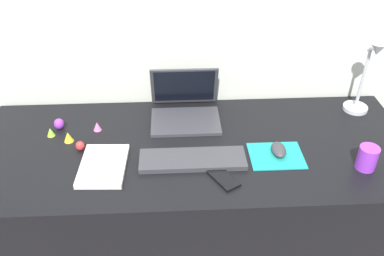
% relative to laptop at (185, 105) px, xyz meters
% --- Properties ---
extents(back_wall, '(2.98, 0.05, 1.68)m').
position_rel_laptop_xyz_m(back_wall, '(0.03, 0.17, 0.05)').
color(back_wall, beige).
rests_on(back_wall, ground_plane).
extents(desk, '(1.78, 0.71, 0.74)m').
position_rel_laptop_xyz_m(desk, '(0.03, -0.23, -0.42)').
color(desk, black).
rests_on(desk, ground_plane).
extents(laptop, '(0.30, 0.27, 0.21)m').
position_rel_laptop_xyz_m(laptop, '(0.00, 0.00, 0.00)').
color(laptop, '#333338').
rests_on(laptop, desk).
extents(keyboard, '(0.41, 0.13, 0.02)m').
position_rel_laptop_xyz_m(keyboard, '(0.02, -0.33, -0.04)').
color(keyboard, '#333338').
rests_on(keyboard, desk).
extents(mousepad, '(0.21, 0.17, 0.00)m').
position_rel_laptop_xyz_m(mousepad, '(0.35, -0.31, -0.05)').
color(mousepad, teal).
rests_on(mousepad, desk).
extents(mouse, '(0.06, 0.10, 0.03)m').
position_rel_laptop_xyz_m(mouse, '(0.36, -0.30, -0.03)').
color(mouse, '#333338').
rests_on(mouse, mousepad).
extents(cell_phone, '(0.12, 0.14, 0.01)m').
position_rel_laptop_xyz_m(cell_phone, '(0.12, -0.43, -0.05)').
color(cell_phone, black).
rests_on(cell_phone, desk).
extents(desk_lamp, '(0.11, 0.14, 0.35)m').
position_rel_laptop_xyz_m(desk_lamp, '(0.78, -0.01, 0.11)').
color(desk_lamp, '#B7B7BC').
rests_on(desk_lamp, desk).
extents(notebook_pad, '(0.18, 0.25, 0.02)m').
position_rel_laptop_xyz_m(notebook_pad, '(-0.32, -0.35, -0.04)').
color(notebook_pad, silver).
rests_on(notebook_pad, desk).
extents(coffee_mug, '(0.07, 0.07, 0.09)m').
position_rel_laptop_xyz_m(coffee_mug, '(0.67, -0.39, -0.01)').
color(coffee_mug, purple).
rests_on(coffee_mug, desk).
extents(toy_figurine_yellow, '(0.04, 0.04, 0.04)m').
position_rel_laptop_xyz_m(toy_figurine_yellow, '(-0.49, -0.17, -0.03)').
color(toy_figurine_yellow, yellow).
rests_on(toy_figurine_yellow, desk).
extents(toy_figurine_red, '(0.03, 0.03, 0.04)m').
position_rel_laptop_xyz_m(toy_figurine_red, '(-0.43, -0.23, -0.03)').
color(toy_figurine_red, red).
rests_on(toy_figurine_red, desk).
extents(toy_figurine_purple, '(0.04, 0.04, 0.05)m').
position_rel_laptop_xyz_m(toy_figurine_purple, '(-0.54, -0.07, -0.03)').
color(toy_figurine_purple, purple).
rests_on(toy_figurine_purple, desk).
extents(toy_figurine_pink, '(0.03, 0.03, 0.04)m').
position_rel_laptop_xyz_m(toy_figurine_pink, '(-0.38, -0.09, -0.03)').
color(toy_figurine_pink, pink).
rests_on(toy_figurine_pink, desk).
extents(toy_figurine_lime, '(0.03, 0.03, 0.04)m').
position_rel_laptop_xyz_m(toy_figurine_lime, '(-0.57, -0.13, -0.03)').
color(toy_figurine_lime, '#8CDB33').
rests_on(toy_figurine_lime, desk).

